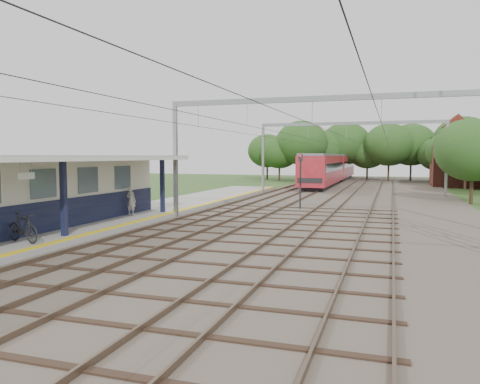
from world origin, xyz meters
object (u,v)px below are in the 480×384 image
at_px(signal_post, 300,177).
at_px(person, 131,201).
at_px(bicycle, 23,228).
at_px(train, 332,167).

bearing_deg(signal_post, person, -153.02).
bearing_deg(bicycle, person, 19.14).
bearing_deg(train, person, -98.66).
distance_m(train, signal_post, 33.59).
xyz_separation_m(person, train, (6.40, 42.04, 1.01)).
distance_m(bicycle, signal_post, 19.10).
distance_m(person, bicycle, 8.92).
xyz_separation_m(bicycle, signal_post, (7.75, 17.41, 1.39)).
height_order(train, signal_post, train).
height_order(person, signal_post, signal_post).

